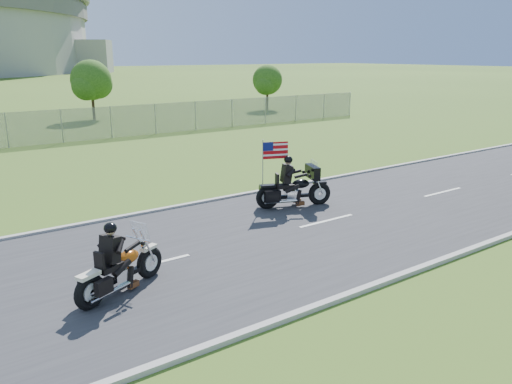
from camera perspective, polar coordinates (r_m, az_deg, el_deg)
ground at (r=13.78m, az=-4.34°, el=-6.52°), size 420.00×420.00×0.00m
road at (r=13.77m, az=-4.34°, el=-6.45°), size 120.00×8.00×0.04m
curb_north at (r=17.18m, az=-11.23°, el=-2.09°), size 120.00×0.18×0.12m
curb_south at (r=10.78m, az=6.96°, el=-12.90°), size 120.00×0.18×0.12m
tree_fence_near at (r=42.99m, az=-18.27°, el=11.83°), size 3.52×3.28×4.75m
tree_fence_far at (r=48.41m, az=1.33°, el=12.52°), size 3.08×2.87×4.20m
motorcycle_lead at (r=11.53m, az=-15.32°, el=-8.67°), size 2.41×1.31×1.73m
motorcycle_follow at (r=17.29m, az=4.33°, el=0.26°), size 2.64×1.34×2.28m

